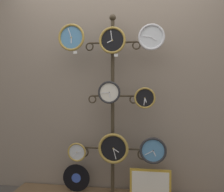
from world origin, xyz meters
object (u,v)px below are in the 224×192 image
object	(u,v)px
clock_bottom_left	(77,152)
clock_bottom_center	(113,148)
display_stand	(113,141)
clock_middle_center	(109,92)
clock_top_center	(112,40)
clock_top_right	(151,37)
clock_middle_right	(145,98)
clock_bottom_right	(153,151)
picture_frame	(150,184)
clock_top_left	(71,37)
vinyl_record	(76,178)

from	to	relation	value
clock_bottom_left	clock_bottom_center	world-z (taller)	clock_bottom_center
display_stand	clock_middle_center	size ratio (longest dim) A/B	8.50
clock_top_center	clock_top_right	distance (m)	0.40
clock_middle_right	clock_bottom_center	bearing A→B (deg)	-175.65
clock_top_center	clock_bottom_right	size ratio (longest dim) A/B	1.02
clock_top_center	clock_bottom_center	size ratio (longest dim) A/B	0.88
picture_frame	clock_top_right	bearing A→B (deg)	-85.89
clock_top_left	vinyl_record	size ratio (longest dim) A/B	0.93
clock_bottom_left	clock_bottom_right	bearing A→B (deg)	-0.72
clock_top_right	picture_frame	bearing A→B (deg)	94.11
vinyl_record	clock_bottom_center	bearing A→B (deg)	-11.42
clock_top_center	clock_top_right	world-z (taller)	clock_top_right
clock_bottom_right	vinyl_record	size ratio (longest dim) A/B	0.90
clock_top_center	picture_frame	bearing A→B (deg)	6.31
clock_top_left	clock_bottom_left	world-z (taller)	clock_top_left
clock_middle_center	picture_frame	world-z (taller)	clock_middle_center
clock_middle_right	clock_bottom_center	distance (m)	0.62
display_stand	clock_top_right	world-z (taller)	display_stand
clock_top_left	picture_frame	world-z (taller)	clock_top_left
clock_top_right	clock_bottom_left	xyz separation A→B (m)	(-0.78, 0.00, -1.20)
clock_top_right	clock_bottom_right	bearing A→B (deg)	-13.22
clock_middle_right	picture_frame	world-z (taller)	clock_middle_right
clock_bottom_center	clock_bottom_right	size ratio (longest dim) A/B	1.16
clock_bottom_left	clock_top_center	bearing A→B (deg)	-0.93
picture_frame	display_stand	bearing A→B (deg)	173.62
clock_bottom_left	vinyl_record	distance (m)	0.32
clock_middle_center	clock_bottom_left	size ratio (longest dim) A/B	1.15
clock_top_left	clock_top_center	distance (m)	0.43
clock_top_left	vinyl_record	xyz separation A→B (m)	(0.01, 0.10, -1.53)
clock_top_left	clock_middle_right	distance (m)	0.99
display_stand	clock_middle_right	distance (m)	0.59
clock_middle_right	vinyl_record	size ratio (longest dim) A/B	0.71
clock_bottom_center	clock_bottom_right	xyz separation A→B (m)	(0.41, 0.01, -0.01)
clock_middle_center	clock_middle_right	bearing A→B (deg)	2.95
clock_top_center	vinyl_record	distance (m)	1.55
clock_top_center	picture_frame	distance (m)	1.54
display_stand	clock_top_center	size ratio (longest dim) A/B	7.15
clock_top_center	clock_bottom_right	world-z (taller)	clock_top_center
clock_top_left	clock_top_right	size ratio (longest dim) A/B	1.06
clock_top_left	clock_middle_right	xyz separation A→B (m)	(0.76, 0.04, -0.63)
clock_bottom_center	clock_bottom_right	world-z (taller)	clock_bottom_center
clock_top_right	clock_bottom_right	xyz separation A→B (m)	(0.02, -0.01, -1.15)
clock_top_center	clock_bottom_center	bearing A→B (deg)	-51.79
clock_middle_right	clock_bottom_right	distance (m)	0.54
clock_middle_center	clock_bottom_left	xyz separation A→B (m)	(-0.36, 0.02, -0.64)
clock_middle_center	clock_middle_right	xyz separation A→B (m)	(0.37, 0.02, -0.06)
clock_bottom_left	clock_middle_right	bearing A→B (deg)	0.19
clock_middle_center	clock_bottom_left	distance (m)	0.74
clock_top_left	clock_bottom_left	bearing A→B (deg)	38.62
clock_middle_center	picture_frame	distance (m)	1.05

